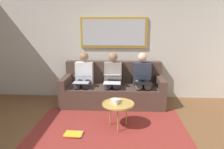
# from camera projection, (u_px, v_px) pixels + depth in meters

# --- Properties ---
(wall_rear) EXTENTS (6.00, 0.12, 2.60)m
(wall_rear) POSITION_uv_depth(u_px,v_px,m) (114.00, 43.00, 5.06)
(wall_rear) COLOR beige
(wall_rear) RESTS_ON ground_plane
(area_rug) EXTENTS (2.60, 1.80, 0.01)m
(area_rug) POSITION_uv_depth(u_px,v_px,m) (109.00, 128.00, 3.65)
(area_rug) COLOR maroon
(area_rug) RESTS_ON ground_plane
(couch) EXTENTS (2.20, 0.90, 0.90)m
(couch) POSITION_uv_depth(u_px,v_px,m) (113.00, 89.00, 4.82)
(couch) COLOR #4C382D
(couch) RESTS_ON ground_plane
(framed_mirror) EXTENTS (1.53, 0.05, 0.69)m
(framed_mirror) POSITION_uv_depth(u_px,v_px,m) (114.00, 33.00, 4.91)
(framed_mirror) COLOR #B7892D
(coffee_table) EXTENTS (0.54, 0.54, 0.45)m
(coffee_table) POSITION_uv_depth(u_px,v_px,m) (118.00, 104.00, 3.60)
(coffee_table) COLOR tan
(coffee_table) RESTS_ON ground_plane
(cup) EXTENTS (0.07, 0.07, 0.09)m
(cup) POSITION_uv_depth(u_px,v_px,m) (116.00, 102.00, 3.52)
(cup) COLOR silver
(cup) RESTS_ON coffee_table
(bowl) EXTENTS (0.18, 0.18, 0.05)m
(bowl) POSITION_uv_depth(u_px,v_px,m) (115.00, 100.00, 3.66)
(bowl) COLOR beige
(bowl) RESTS_ON coffee_table
(person_left) EXTENTS (0.38, 0.58, 1.14)m
(person_left) POSITION_uv_depth(u_px,v_px,m) (142.00, 78.00, 4.65)
(person_left) COLOR #2D3342
(person_left) RESTS_ON couch
(laptop_black) EXTENTS (0.36, 0.37, 0.16)m
(laptop_black) POSITION_uv_depth(u_px,v_px,m) (143.00, 79.00, 4.41)
(laptop_black) COLOR black
(person_middle) EXTENTS (0.38, 0.58, 1.14)m
(person_middle) POSITION_uv_depth(u_px,v_px,m) (113.00, 77.00, 4.68)
(person_middle) COLOR gray
(person_middle) RESTS_ON couch
(laptop_white) EXTENTS (0.35, 0.39, 0.17)m
(laptop_white) POSITION_uv_depth(u_px,v_px,m) (112.00, 79.00, 4.46)
(laptop_white) COLOR white
(person_right) EXTENTS (0.38, 0.58, 1.14)m
(person_right) POSITION_uv_depth(u_px,v_px,m) (84.00, 77.00, 4.71)
(person_right) COLOR silver
(person_right) RESTS_ON couch
(laptop_silver) EXTENTS (0.32, 0.33, 0.14)m
(laptop_silver) POSITION_uv_depth(u_px,v_px,m) (82.00, 79.00, 4.47)
(laptop_silver) COLOR silver
(magazine_stack) EXTENTS (0.31, 0.24, 0.03)m
(magazine_stack) POSITION_uv_depth(u_px,v_px,m) (73.00, 134.00, 3.43)
(magazine_stack) COLOR red
(magazine_stack) RESTS_ON ground_plane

